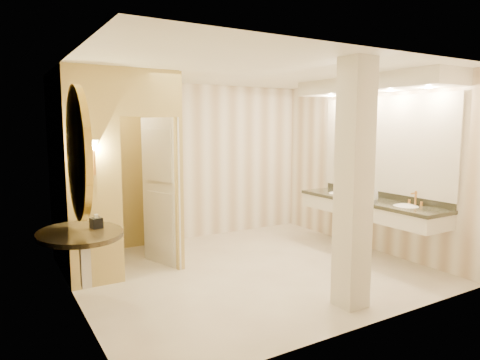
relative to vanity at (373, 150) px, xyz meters
name	(u,v)px	position (x,y,z in m)	size (l,w,h in m)	color
floor	(249,270)	(-1.98, 0.33, -1.63)	(4.50, 4.50, 0.00)	#EFE7CE
ceiling	(250,71)	(-1.98, 0.33, 1.07)	(4.50, 4.50, 0.00)	white
wall_back	(189,162)	(-1.98, 2.33, -0.28)	(4.50, 0.02, 2.70)	white
wall_front	(362,194)	(-1.98, -1.67, -0.28)	(4.50, 0.02, 2.70)	white
wall_left	(73,185)	(-4.23, 0.33, -0.28)	(0.02, 4.00, 2.70)	white
wall_right	(368,165)	(0.27, 0.33, -0.28)	(0.02, 4.00, 2.70)	white
toilet_closet	(146,169)	(-3.10, 1.30, -0.24)	(1.50, 1.55, 2.70)	#DAC972
wall_sconce	(94,147)	(-3.90, 0.76, 0.10)	(0.14, 0.14, 0.42)	#CF8F42
vanity	(373,150)	(0.00, 0.00, 0.00)	(0.75, 2.63, 2.09)	silver
console_shelf	(79,187)	(-4.19, 0.17, -0.28)	(1.09, 1.09, 2.00)	black
pillar	(354,185)	(-1.63, -1.22, -0.28)	(0.30, 0.30, 2.70)	silver
tissue_box	(96,223)	(-4.02, 0.23, -0.70)	(0.11, 0.11, 0.11)	black
toilet	(104,233)	(-3.58, 1.90, -1.24)	(0.43, 0.76, 0.77)	white
soap_bottle_a	(362,193)	(-0.04, 0.15, -0.68)	(0.07, 0.07, 0.15)	beige
soap_bottle_b	(348,192)	(-0.08, 0.40, -0.70)	(0.08, 0.08, 0.11)	silver
soap_bottle_c	(376,194)	(0.00, -0.10, -0.66)	(0.07, 0.07, 0.19)	#C6B28C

